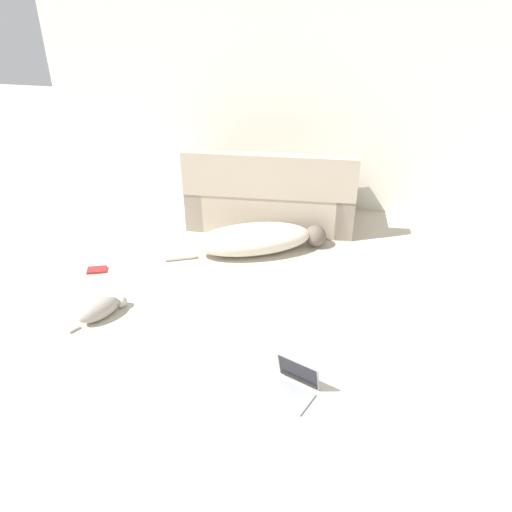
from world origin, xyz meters
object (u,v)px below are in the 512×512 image
object	(u,v)px
couch	(271,199)
book_red	(97,270)
dog	(257,239)
cat	(101,309)
laptop_open	(294,381)

from	to	relation	value
couch	book_red	size ratio (longest dim) A/B	8.94
dog	book_red	bearing A→B (deg)	-178.12
cat	book_red	distance (m)	0.80
laptop_open	book_red	distance (m)	2.45
couch	laptop_open	bearing A→B (deg)	99.69
dog	book_red	size ratio (longest dim) A/B	7.56
cat	dog	bearing A→B (deg)	-7.10
cat	laptop_open	distance (m)	1.81
dog	cat	size ratio (longest dim) A/B	3.15
couch	book_red	xyz separation A→B (m)	(-1.49, -1.43, -0.29)
dog	cat	world-z (taller)	dog
couch	book_red	distance (m)	2.08
laptop_open	book_red	xyz separation A→B (m)	(-2.15, 1.18, -0.07)
couch	laptop_open	world-z (taller)	couch
couch	dog	bearing A→B (deg)	84.36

